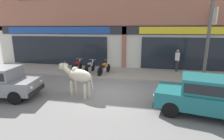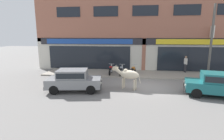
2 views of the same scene
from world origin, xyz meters
The scene contains 11 objects.
ground_plane centered at (0.00, 0.00, 0.00)m, with size 90.00×90.00×0.00m, color slate.
sidewalk centered at (0.00, 3.87, 0.06)m, with size 19.00×3.34×0.12m, color gray.
shop_building centered at (0.00, 5.80, 4.83)m, with size 23.00×1.40×10.05m.
cow centered at (-1.34, -0.77, 1.01)m, with size 2.04×1.08×1.61m.
car_0 centered at (4.07, -1.67, 0.81)m, with size 3.81×2.25×1.46m.
car_1 centered at (-4.89, -1.76, 0.81)m, with size 3.77×2.13×1.46m.
motorcycle_0 centered at (-3.11, 3.23, 0.51)m, with size 0.52×1.81×0.88m.
motorcycle_1 centered at (-2.10, 3.14, 0.51)m, with size 0.52×1.81×0.88m.
motorcycle_2 centered at (-1.04, 3.14, 0.51)m, with size 0.66×1.79×0.88m.
pedestrian centered at (3.99, 4.91, 1.10)m, with size 0.32×0.48×1.60m.
utility_pole centered at (5.14, 2.50, 3.10)m, with size 0.18×0.18×5.96m, color #595651.
Camera 2 is at (-0.92, -12.55, 3.65)m, focal length 28.00 mm.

